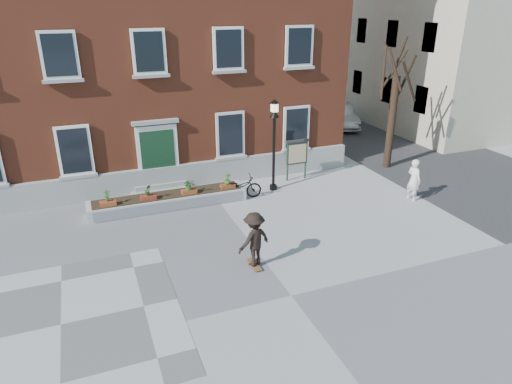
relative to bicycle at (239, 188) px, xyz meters
name	(u,v)px	position (x,y,z in m)	size (l,w,h in m)	color
ground	(291,296)	(-0.88, -6.92, -0.50)	(100.00, 100.00, 0.00)	#959598
checker_patch	(61,325)	(-6.88, -5.92, -0.49)	(6.00, 6.00, 0.01)	#5C5C5F
bicycle	(239,188)	(0.00, 0.00, 0.00)	(0.66, 1.89, 0.99)	black
parked_car	(340,115)	(10.00, 8.73, 0.23)	(1.53, 4.40, 1.45)	#AAADAF
bystander	(414,180)	(6.59, -2.69, 0.38)	(0.64, 0.42, 1.76)	white
brick_building	(131,30)	(-2.88, 7.06, 5.81)	(18.40, 10.85, 12.60)	brown
planter_assembly	(169,200)	(-2.87, 0.26, -0.19)	(6.20, 1.12, 1.15)	beige
bare_tree	(393,111)	(8.13, 1.09, 2.29)	(1.83, 1.83, 6.16)	#302115
side_street	(402,9)	(17.11, 12.87, 6.53)	(15.20, 36.00, 14.50)	#373739
lamp_post	(274,133)	(1.72, 0.41, 2.04)	(0.40, 0.40, 3.93)	black
notice_board	(297,153)	(3.18, 1.14, 0.77)	(1.10, 0.16, 1.87)	#172F1F
skateboarder	(254,239)	(-1.29, -5.11, 0.45)	(1.28, 0.98, 1.82)	brown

